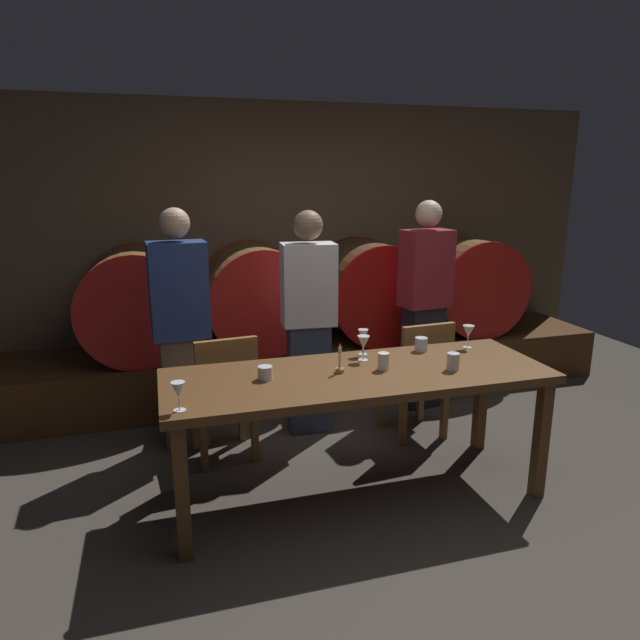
{
  "coord_description": "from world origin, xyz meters",
  "views": [
    {
      "loc": [
        -1.31,
        -2.6,
        1.87
      ],
      "look_at": [
        -0.39,
        0.53,
        1.04
      ],
      "focal_mm": 31.76,
      "sensor_mm": 36.0,
      "label": 1
    }
  ],
  "objects_px": {
    "wine_barrel_center_left": "(256,297)",
    "chair_right": "(419,374)",
    "wine_glass_far_right": "(468,332)",
    "guest_center": "(309,322)",
    "cup_far_left": "(265,373)",
    "guest_right": "(424,304)",
    "cup_far_right": "(453,362)",
    "wine_glass_far_left": "(178,391)",
    "chair_left": "(225,392)",
    "wine_barrel_center_right": "(369,290)",
    "dining_table": "(358,385)",
    "guest_left": "(181,329)",
    "cup_center_right": "(421,344)",
    "wine_glass_center_right": "(363,337)",
    "wine_barrel_far_left": "(137,304)",
    "wine_barrel_far_right": "(466,285)",
    "cup_center_left": "(384,361)",
    "candle_center": "(340,365)",
    "wine_glass_center_left": "(363,343)"
  },
  "relations": [
    {
      "from": "cup_far_right",
      "to": "chair_left",
      "type": "bearing_deg",
      "value": 148.2
    },
    {
      "from": "guest_left",
      "to": "guest_right",
      "type": "height_order",
      "value": "guest_right"
    },
    {
      "from": "wine_barrel_center_right",
      "to": "cup_center_right",
      "type": "bearing_deg",
      "value": -98.37
    },
    {
      "from": "wine_barrel_center_left",
      "to": "chair_right",
      "type": "height_order",
      "value": "wine_barrel_center_left"
    },
    {
      "from": "guest_left",
      "to": "cup_center_right",
      "type": "height_order",
      "value": "guest_left"
    },
    {
      "from": "cup_center_left",
      "to": "cup_far_right",
      "type": "bearing_deg",
      "value": -17.05
    },
    {
      "from": "wine_glass_center_right",
      "to": "guest_left",
      "type": "bearing_deg",
      "value": 148.3
    },
    {
      "from": "wine_barrel_center_left",
      "to": "guest_center",
      "type": "height_order",
      "value": "guest_center"
    },
    {
      "from": "wine_glass_center_left",
      "to": "wine_glass_center_right",
      "type": "relative_size",
      "value": 0.95
    },
    {
      "from": "cup_far_left",
      "to": "cup_center_left",
      "type": "relative_size",
      "value": 0.81
    },
    {
      "from": "wine_barrel_center_right",
      "to": "wine_glass_far_right",
      "type": "bearing_deg",
      "value": -86.33
    },
    {
      "from": "wine_barrel_center_left",
      "to": "cup_center_left",
      "type": "relative_size",
      "value": 8.82
    },
    {
      "from": "wine_glass_far_left",
      "to": "wine_glass_center_left",
      "type": "xyz_separation_m",
      "value": [
        1.11,
        0.47,
        0.01
      ]
    },
    {
      "from": "wine_barrel_center_left",
      "to": "wine_glass_far_right",
      "type": "bearing_deg",
      "value": -53.98
    },
    {
      "from": "guest_right",
      "to": "cup_far_right",
      "type": "height_order",
      "value": "guest_right"
    },
    {
      "from": "dining_table",
      "to": "wine_glass_center_left",
      "type": "xyz_separation_m",
      "value": [
        0.1,
        0.19,
        0.19
      ]
    },
    {
      "from": "wine_glass_center_right",
      "to": "cup_center_left",
      "type": "relative_size",
      "value": 1.62
    },
    {
      "from": "wine_barrel_center_left",
      "to": "cup_far_right",
      "type": "distance_m",
      "value": 2.06
    },
    {
      "from": "wine_barrel_far_right",
      "to": "wine_glass_far_right",
      "type": "height_order",
      "value": "wine_barrel_far_right"
    },
    {
      "from": "wine_barrel_center_left",
      "to": "cup_center_right",
      "type": "xyz_separation_m",
      "value": [
        0.8,
        -1.51,
        -0.05
      ]
    },
    {
      "from": "chair_left",
      "to": "guest_left",
      "type": "relative_size",
      "value": 0.53
    },
    {
      "from": "wine_barrel_far_right",
      "to": "dining_table",
      "type": "bearing_deg",
      "value": -134.11
    },
    {
      "from": "dining_table",
      "to": "guest_right",
      "type": "bearing_deg",
      "value": 49.35
    },
    {
      "from": "wine_glass_far_left",
      "to": "cup_far_left",
      "type": "relative_size",
      "value": 1.78
    },
    {
      "from": "wine_glass_center_left",
      "to": "candle_center",
      "type": "bearing_deg",
      "value": -140.74
    },
    {
      "from": "dining_table",
      "to": "cup_center_left",
      "type": "bearing_deg",
      "value": -0.43
    },
    {
      "from": "wine_barrel_center_right",
      "to": "chair_right",
      "type": "height_order",
      "value": "wine_barrel_center_right"
    },
    {
      "from": "guest_right",
      "to": "wine_glass_center_left",
      "type": "height_order",
      "value": "guest_right"
    },
    {
      "from": "guest_center",
      "to": "dining_table",
      "type": "bearing_deg",
      "value": 96.95
    },
    {
      "from": "chair_left",
      "to": "guest_right",
      "type": "relative_size",
      "value": 0.52
    },
    {
      "from": "wine_barrel_far_left",
      "to": "guest_left",
      "type": "xyz_separation_m",
      "value": [
        0.3,
        -0.82,
        -0.02
      ]
    },
    {
      "from": "wine_barrel_center_right",
      "to": "wine_barrel_far_right",
      "type": "xyz_separation_m",
      "value": [
        0.98,
        0.0,
        0.0
      ]
    },
    {
      "from": "guest_left",
      "to": "wine_glass_center_left",
      "type": "xyz_separation_m",
      "value": [
        1.04,
        -0.77,
        0.03
      ]
    },
    {
      "from": "wine_barrel_far_right",
      "to": "cup_far_left",
      "type": "height_order",
      "value": "wine_barrel_far_right"
    },
    {
      "from": "chair_left",
      "to": "wine_glass_center_left",
      "type": "relative_size",
      "value": 5.67
    },
    {
      "from": "guest_center",
      "to": "cup_far_left",
      "type": "xyz_separation_m",
      "value": [
        -0.5,
        -0.92,
        -0.02
      ]
    },
    {
      "from": "dining_table",
      "to": "guest_left",
      "type": "distance_m",
      "value": 1.35
    },
    {
      "from": "guest_center",
      "to": "wine_glass_far_left",
      "type": "height_order",
      "value": "guest_center"
    },
    {
      "from": "wine_barrel_center_left",
      "to": "chair_right",
      "type": "distance_m",
      "value": 1.56
    },
    {
      "from": "chair_right",
      "to": "candle_center",
      "type": "relative_size",
      "value": 5.0
    },
    {
      "from": "wine_barrel_center_right",
      "to": "wine_barrel_far_left",
      "type": "bearing_deg",
      "value": 180.0
    },
    {
      "from": "wine_barrel_center_left",
      "to": "cup_far_right",
      "type": "bearing_deg",
      "value": -66.96
    },
    {
      "from": "dining_table",
      "to": "wine_glass_center_right",
      "type": "bearing_deg",
      "value": 65.21
    },
    {
      "from": "guest_right",
      "to": "cup_far_right",
      "type": "bearing_deg",
      "value": 62.81
    },
    {
      "from": "wine_glass_center_right",
      "to": "cup_center_right",
      "type": "bearing_deg",
      "value": -4.33
    },
    {
      "from": "dining_table",
      "to": "wine_glass_far_left",
      "type": "bearing_deg",
      "value": -164.68
    },
    {
      "from": "candle_center",
      "to": "wine_glass_far_right",
      "type": "xyz_separation_m",
      "value": [
        0.95,
        0.22,
        0.06
      ]
    },
    {
      "from": "chair_left",
      "to": "wine_barrel_center_right",
      "type": "bearing_deg",
      "value": -147.59
    },
    {
      "from": "guest_right",
      "to": "cup_center_right",
      "type": "xyz_separation_m",
      "value": [
        -0.46,
        -0.87,
        -0.04
      ]
    },
    {
      "from": "wine_barrel_center_right",
      "to": "guest_left",
      "type": "distance_m",
      "value": 1.87
    }
  ]
}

